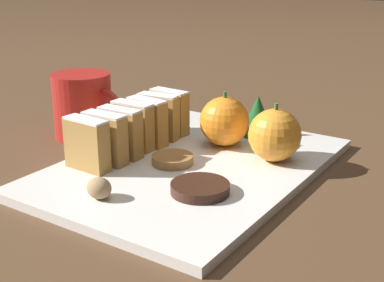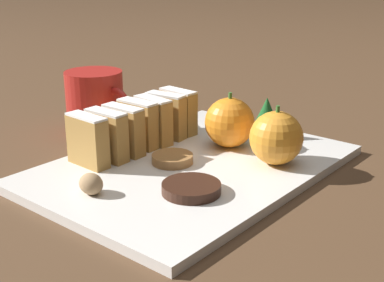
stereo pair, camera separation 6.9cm
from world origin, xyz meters
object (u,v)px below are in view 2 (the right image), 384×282
(orange_far, at_px, (231,123))
(walnut, at_px, (91,184))
(chocolate_cookie, at_px, (191,188))
(coffee_mug, at_px, (96,103))
(orange_near, at_px, (276,138))

(orange_far, xyz_separation_m, walnut, (-0.03, -0.23, -0.02))
(chocolate_cookie, bearing_deg, orange_far, 109.98)
(walnut, height_order, coffee_mug, coffee_mug)
(chocolate_cookie, distance_m, coffee_mug, 0.30)
(walnut, bearing_deg, coffee_mug, 137.82)
(orange_far, height_order, chocolate_cookie, orange_far)
(chocolate_cookie, bearing_deg, walnut, -139.14)
(chocolate_cookie, bearing_deg, coffee_mug, 160.20)
(orange_far, xyz_separation_m, coffee_mug, (-0.22, -0.06, 0.00))
(orange_near, height_order, coffee_mug, coffee_mug)
(orange_near, relative_size, walnut, 2.57)
(orange_near, xyz_separation_m, chocolate_cookie, (-0.03, -0.14, -0.03))
(orange_near, distance_m, orange_far, 0.08)
(walnut, relative_size, chocolate_cookie, 0.44)
(coffee_mug, bearing_deg, chocolate_cookie, -19.80)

